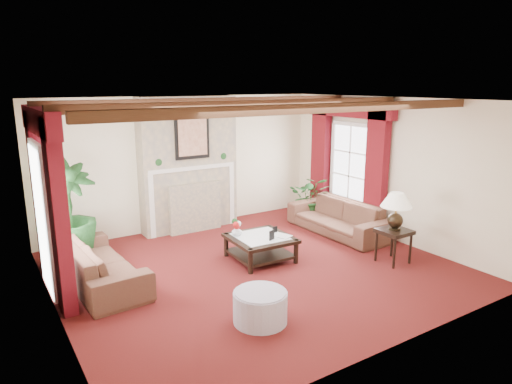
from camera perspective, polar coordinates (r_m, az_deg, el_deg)
floor at (r=7.54m, az=0.04°, el=-9.55°), size 6.00×6.00×0.00m
ceiling at (r=6.94m, az=0.04°, el=11.42°), size 6.00×6.00×0.00m
back_wall at (r=9.51m, az=-8.93°, el=3.63°), size 6.00×0.02×2.70m
left_wall at (r=6.11m, az=-24.46°, el=-2.95°), size 0.02×5.50×2.70m
right_wall at (r=9.06m, az=16.27°, el=2.77°), size 0.02×5.50×2.70m
ceiling_beams at (r=6.94m, az=0.04°, el=10.93°), size 6.00×3.00×0.12m
fireplace at (r=9.19m, az=-8.73°, el=11.78°), size 2.00×0.52×2.70m
french_door_left at (r=6.94m, az=-26.08°, el=5.33°), size 0.10×1.10×2.16m
french_door_right at (r=9.62m, az=11.96°, el=8.31°), size 0.10×1.10×2.16m
curtains_left at (r=6.91m, az=-25.53°, el=8.88°), size 0.20×2.40×2.55m
curtains_right at (r=9.51m, az=11.60°, el=10.81°), size 0.20×2.40×2.55m
sofa_left at (r=7.27m, az=-19.12°, el=-7.53°), size 2.29×0.91×0.87m
sofa_right at (r=9.27m, az=10.23°, el=-2.48°), size 2.24×0.69×0.87m
potted_palm at (r=8.22m, az=-22.42°, el=-4.99°), size 2.02×2.33×0.98m
small_plant at (r=10.14m, az=6.76°, el=-1.26°), size 1.87×1.87×0.77m
coffee_table at (r=7.83m, az=0.55°, el=-7.03°), size 1.05×1.05×0.41m
side_table at (r=8.03m, az=16.78°, el=-6.47°), size 0.54×0.54×0.58m
ottoman at (r=5.92m, az=0.54°, el=-14.19°), size 0.69×0.69×0.40m
table_lamp at (r=7.85m, az=17.08°, el=-2.26°), size 0.51×0.51×0.65m
flower_vase at (r=7.79m, az=-2.42°, el=-4.91°), size 0.25×0.25×0.17m
book at (r=7.64m, az=2.79°, el=-4.73°), size 0.24×0.17×0.31m
photo_frame_a at (r=7.57m, az=1.98°, el=-5.44°), size 0.13×0.07×0.17m
photo_frame_b at (r=7.95m, az=2.38°, el=-4.72°), size 0.09×0.02×0.12m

